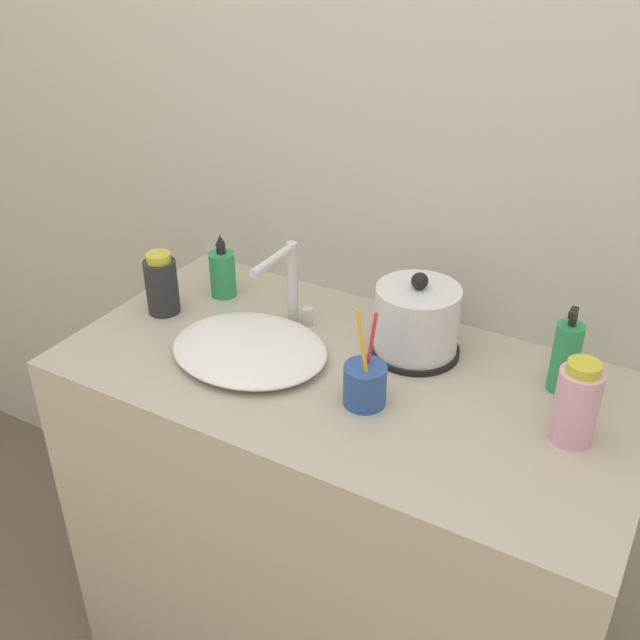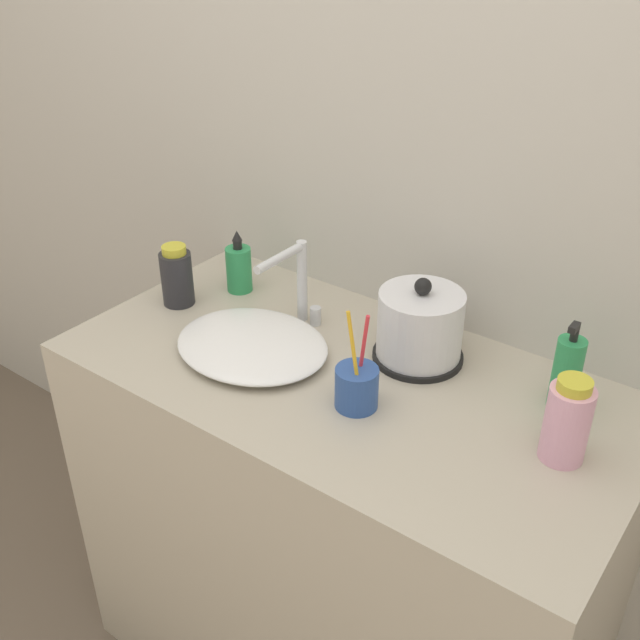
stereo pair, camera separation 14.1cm
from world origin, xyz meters
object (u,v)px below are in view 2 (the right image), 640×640
object	(u,v)px
shampoo_bottle	(239,268)
faucet	(298,280)
hand_cream_bottle	(567,421)
electric_kettle	(420,329)
lotion_bottle	(567,373)
toothbrush_cup	(357,387)
mouthwash_bottle	(177,276)

from	to	relation	value
shampoo_bottle	faucet	bearing A→B (deg)	-11.22
faucet	hand_cream_bottle	xyz separation A→B (m)	(0.61, -0.08, -0.03)
shampoo_bottle	electric_kettle	bearing A→B (deg)	-0.71
lotion_bottle	electric_kettle	bearing A→B (deg)	-176.07
faucet	electric_kettle	world-z (taller)	faucet
toothbrush_cup	hand_cream_bottle	distance (m)	0.36
faucet	lotion_bottle	size ratio (longest dim) A/B	1.05
toothbrush_cup	lotion_bottle	xyz separation A→B (m)	(0.30, 0.22, 0.03)
toothbrush_cup	mouthwash_bottle	xyz separation A→B (m)	(-0.53, 0.08, 0.02)
toothbrush_cup	mouthwash_bottle	size ratio (longest dim) A/B	1.43
hand_cream_bottle	toothbrush_cup	bearing A→B (deg)	-166.23
faucet	shampoo_bottle	world-z (taller)	faucet
faucet	mouthwash_bottle	xyz separation A→B (m)	(-0.27, -0.09, -0.04)
electric_kettle	mouthwash_bottle	world-z (taller)	electric_kettle
toothbrush_cup	shampoo_bottle	xyz separation A→B (m)	(-0.46, 0.21, 0.02)
electric_kettle	hand_cream_bottle	xyz separation A→B (m)	(0.34, -0.12, 0.01)
faucet	shampoo_bottle	xyz separation A→B (m)	(-0.20, 0.04, -0.05)
faucet	toothbrush_cup	distance (m)	0.32
electric_kettle	lotion_bottle	bearing A→B (deg)	3.93
toothbrush_cup	lotion_bottle	bearing A→B (deg)	36.63
electric_kettle	shampoo_bottle	bearing A→B (deg)	179.29
lotion_bottle	mouthwash_bottle	distance (m)	0.84
faucet	mouthwash_bottle	size ratio (longest dim) A/B	1.31
mouthwash_bottle	electric_kettle	bearing A→B (deg)	12.58
faucet	lotion_bottle	distance (m)	0.56
lotion_bottle	shampoo_bottle	size ratio (longest dim) A/B	1.17
shampoo_bottle	mouthwash_bottle	world-z (taller)	shampoo_bottle
mouthwash_bottle	hand_cream_bottle	xyz separation A→B (m)	(0.88, 0.01, 0.01)
lotion_bottle	hand_cream_bottle	xyz separation A→B (m)	(0.05, -0.13, 0.00)
faucet	hand_cream_bottle	distance (m)	0.61
toothbrush_cup	shampoo_bottle	size ratio (longest dim) A/B	1.34
hand_cream_bottle	mouthwash_bottle	bearing A→B (deg)	-179.61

